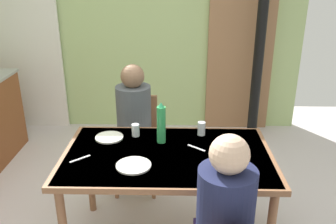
{
  "coord_description": "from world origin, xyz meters",
  "views": [
    {
      "loc": [
        0.49,
        -2.15,
        1.95
      ],
      "look_at": [
        0.43,
        0.19,
        1.01
      ],
      "focal_mm": 38.23,
      "sensor_mm": 36.0,
      "label": 1
    }
  ],
  "objects": [
    {
      "name": "wall_back",
      "position": [
        0.0,
        2.3,
        1.42
      ],
      "size": [
        4.08,
        0.1,
        2.85
      ],
      "primitive_type": "cube",
      "color": "#ADC880",
      "rests_on": "ground_plane"
    },
    {
      "name": "door_wooden",
      "position": [
        1.28,
        2.22,
        1.0
      ],
      "size": [
        0.8,
        0.05,
        2.0
      ],
      "primitive_type": "cube",
      "color": "#996C48",
      "rests_on": "ground_plane"
    },
    {
      "name": "stove_pipe_column",
      "position": [
        1.44,
        1.95,
        1.42
      ],
      "size": [
        0.12,
        0.12,
        2.85
      ],
      "primitive_type": "cylinder",
      "color": "black",
      "rests_on": "ground_plane"
    },
    {
      "name": "curtain_panel",
      "position": [
        -1.38,
        2.2,
        1.2
      ],
      "size": [
        0.9,
        0.03,
        2.39
      ],
      "primitive_type": "cube",
      "color": "white",
      "rests_on": "ground_plane"
    },
    {
      "name": "dining_table",
      "position": [
        0.43,
        0.04,
        0.68
      ],
      "size": [
        1.45,
        0.88,
        0.76
      ],
      "color": "brown",
      "rests_on": "ground_plane"
    },
    {
      "name": "chair_far_diner",
      "position": [
        0.13,
        0.84,
        0.5
      ],
      "size": [
        0.4,
        0.4,
        0.87
      ],
      "rotation": [
        0.0,
        0.0,
        3.14
      ],
      "color": "brown",
      "rests_on": "ground_plane"
    },
    {
      "name": "person_near_diner",
      "position": [
        0.75,
        -0.61,
        0.78
      ],
      "size": [
        0.3,
        0.37,
        0.77
      ],
      "color": "#281B40",
      "rests_on": "ground_plane"
    },
    {
      "name": "person_far_diner",
      "position": [
        0.13,
        0.7,
        0.78
      ],
      "size": [
        0.3,
        0.37,
        0.77
      ],
      "rotation": [
        0.0,
        0.0,
        3.14
      ],
      "color": "#464F52",
      "rests_on": "ground_plane"
    },
    {
      "name": "water_bottle_green_near",
      "position": [
        0.38,
        0.22,
        0.91
      ],
      "size": [
        0.07,
        0.07,
        0.31
      ],
      "color": "green",
      "rests_on": "dining_table"
    },
    {
      "name": "serving_bowl_center",
      "position": [
        0.84,
        0.03,
        0.79
      ],
      "size": [
        0.17,
        0.17,
        0.05
      ],
      "primitive_type": "cylinder",
      "color": "silver",
      "rests_on": "dining_table"
    },
    {
      "name": "dinner_plate_near_left",
      "position": [
        0.22,
        -0.14,
        0.76
      ],
      "size": [
        0.23,
        0.23,
        0.01
      ],
      "primitive_type": "cylinder",
      "color": "white",
      "rests_on": "dining_table"
    },
    {
      "name": "dinner_plate_near_right",
      "position": [
        -0.01,
        0.28,
        0.76
      ],
      "size": [
        0.21,
        0.21,
        0.01
      ],
      "primitive_type": "cylinder",
      "color": "white",
      "rests_on": "dining_table"
    },
    {
      "name": "drinking_glass_by_near_diner",
      "position": [
        0.69,
        0.35,
        0.81
      ],
      "size": [
        0.06,
        0.06,
        0.11
      ],
      "primitive_type": "cylinder",
      "color": "silver",
      "rests_on": "dining_table"
    },
    {
      "name": "drinking_glass_by_far_diner",
      "position": [
        0.18,
        0.32,
        0.81
      ],
      "size": [
        0.06,
        0.06,
        0.1
      ],
      "primitive_type": "cylinder",
      "color": "silver",
      "rests_on": "dining_table"
    },
    {
      "name": "cutlery_knife_near",
      "position": [
        0.64,
        0.13,
        0.76
      ],
      "size": [
        0.13,
        0.11,
        0.0
      ],
      "primitive_type": "cube",
      "rotation": [
        0.0,
        0.0,
        5.6
      ],
      "color": "silver",
      "rests_on": "dining_table"
    },
    {
      "name": "cutlery_fork_near",
      "position": [
        -0.15,
        -0.05,
        0.76
      ],
      "size": [
        0.12,
        0.11,
        0.0
      ],
      "primitive_type": "cube",
      "rotation": [
        0.0,
        0.0,
        3.87
      ],
      "color": "silver",
      "rests_on": "dining_table"
    }
  ]
}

